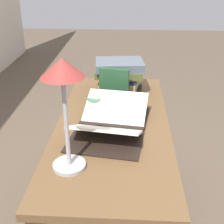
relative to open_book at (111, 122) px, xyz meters
The scene contains 7 objects.
ground_plane 0.76m from the open_book, ahead, with size 12.00×12.00×0.00m, color brown.
reading_desk 0.16m from the open_book, ahead, with size 1.35×0.58×0.72m.
open_book is the anchor object (origin of this frame).
book_stack_tall 0.50m from the open_book, ahead, with size 0.25×0.32×0.21m.
book_standing_upright 0.33m from the open_book, ahead, with size 0.06×0.18×0.21m.
reading_lamp 0.49m from the open_book, 155.73° to the left, with size 0.16×0.16×0.46m.
coffee_mug 0.21m from the open_book, 27.43° to the left, with size 0.10×0.10×0.09m.
Camera 1 is at (-1.44, -0.08, 1.49)m, focal length 50.00 mm.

